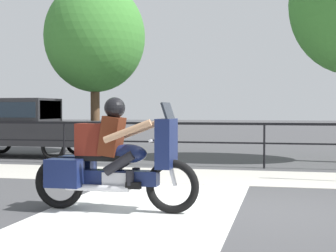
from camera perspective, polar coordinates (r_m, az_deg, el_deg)
The scene contains 7 objects.
ground_plane at distance 7.34m, azimuth 9.12°, elevation -9.18°, with size 120.00×120.00×0.00m, color #424244.
sidewalk_band at distance 10.69m, azimuth 10.26°, elevation -5.68°, with size 44.00×2.40×0.01m, color #B7B2A8.
crosswalk_band at distance 7.38m, azimuth -2.54°, elevation -9.06°, with size 2.61×6.00×0.01m, color silver.
fence_railing at distance 12.38m, azimuth 10.63°, elevation -0.70°, with size 36.00×0.05×1.09m.
motorcycle at distance 7.12m, azimuth -6.15°, elevation -3.75°, with size 2.36×0.76×1.57m.
parked_car at distance 15.91m, azimuth -15.86°, elevation 0.26°, with size 4.14×1.80×1.73m.
tree_behind_car at distance 16.71m, azimuth -8.11°, elevation 9.72°, with size 3.19×3.19×5.46m.
Camera 1 is at (0.44, -7.19, 1.40)m, focal length 55.00 mm.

